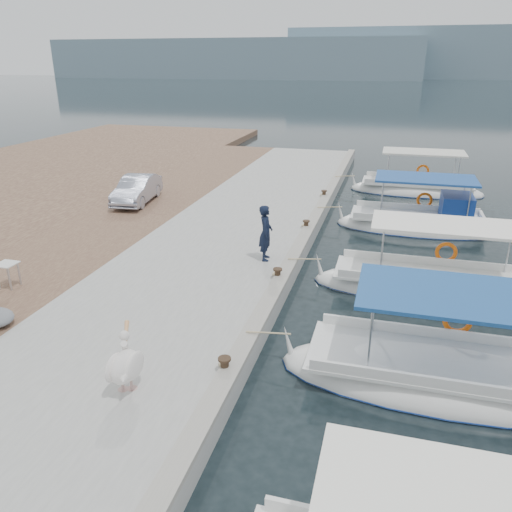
{
  "coord_description": "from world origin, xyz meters",
  "views": [
    {
      "loc": [
        2.65,
        -11.98,
        6.67
      ],
      "look_at": [
        -1.0,
        1.41,
        1.2
      ],
      "focal_mm": 35.0,
      "sensor_mm": 36.0,
      "label": 1
    }
  ],
  "objects_px": {
    "fishing_caique_d": "(419,225)",
    "fishing_caique_e": "(416,191)",
    "parked_car": "(137,189)",
    "fisherman": "(266,233)",
    "fishing_caique_b": "(443,380)",
    "fishing_caique_c": "(435,289)",
    "pelican": "(125,365)"
  },
  "relations": [
    {
      "from": "fishing_caique_d",
      "to": "fishing_caique_e",
      "type": "height_order",
      "value": "same"
    },
    {
      "from": "parked_car",
      "to": "fisherman",
      "type": "bearing_deg",
      "value": -43.22
    },
    {
      "from": "fishing_caique_b",
      "to": "fishing_caique_c",
      "type": "bearing_deg",
      "value": 88.81
    },
    {
      "from": "fishing_caique_c",
      "to": "fisherman",
      "type": "relative_size",
      "value": 4.02
    },
    {
      "from": "fishing_caique_c",
      "to": "parked_car",
      "type": "relative_size",
      "value": 2.0
    },
    {
      "from": "fishing_caique_b",
      "to": "fishing_caique_e",
      "type": "bearing_deg",
      "value": 90.47
    },
    {
      "from": "fishing_caique_b",
      "to": "parked_car",
      "type": "bearing_deg",
      "value": 141.07
    },
    {
      "from": "fishing_caique_d",
      "to": "fishing_caique_e",
      "type": "relative_size",
      "value": 0.95
    },
    {
      "from": "fishing_caique_e",
      "to": "fisherman",
      "type": "xyz_separation_m",
      "value": [
        -5.14,
        -12.62,
        1.3
      ]
    },
    {
      "from": "fishing_caique_c",
      "to": "pelican",
      "type": "xyz_separation_m",
      "value": [
        -6.33,
        -7.4,
        0.96
      ]
    },
    {
      "from": "fishing_caique_b",
      "to": "fishing_caique_c",
      "type": "height_order",
      "value": "same"
    },
    {
      "from": "fishing_caique_e",
      "to": "parked_car",
      "type": "bearing_deg",
      "value": -150.02
    },
    {
      "from": "fishing_caique_d",
      "to": "fishing_caique_e",
      "type": "xyz_separation_m",
      "value": [
        0.05,
        6.46,
        -0.07
      ]
    },
    {
      "from": "fishing_caique_c",
      "to": "fishing_caique_e",
      "type": "xyz_separation_m",
      "value": [
        -0.25,
        12.75,
        -0.0
      ]
    },
    {
      "from": "pelican",
      "to": "fishing_caique_e",
      "type": "bearing_deg",
      "value": 73.2
    },
    {
      "from": "fishing_caique_d",
      "to": "pelican",
      "type": "xyz_separation_m",
      "value": [
        -6.03,
        -13.7,
        0.89
      ]
    },
    {
      "from": "fishing_caique_b",
      "to": "pelican",
      "type": "distance_m",
      "value": 6.81
    },
    {
      "from": "pelican",
      "to": "fisherman",
      "type": "xyz_separation_m",
      "value": [
        0.95,
        7.54,
        0.34
      ]
    },
    {
      "from": "fishing_caique_e",
      "to": "fisherman",
      "type": "height_order",
      "value": "fisherman"
    },
    {
      "from": "fishing_caique_d",
      "to": "fisherman",
      "type": "relative_size",
      "value": 3.58
    },
    {
      "from": "pelican",
      "to": "fisherman",
      "type": "distance_m",
      "value": 7.6
    },
    {
      "from": "pelican",
      "to": "fishing_caique_d",
      "type": "bearing_deg",
      "value": 66.22
    },
    {
      "from": "fishing_caique_d",
      "to": "pelican",
      "type": "bearing_deg",
      "value": -113.78
    },
    {
      "from": "fishing_caique_e",
      "to": "pelican",
      "type": "relative_size",
      "value": 4.84
    },
    {
      "from": "parked_car",
      "to": "fishing_caique_b",
      "type": "bearing_deg",
      "value": -46.6
    },
    {
      "from": "fishing_caique_c",
      "to": "fisherman",
      "type": "distance_m",
      "value": 5.54
    },
    {
      "from": "pelican",
      "to": "fishing_caique_b",
      "type": "bearing_deg",
      "value": 22.43
    },
    {
      "from": "fishing_caique_b",
      "to": "fishing_caique_d",
      "type": "relative_size",
      "value": 1.09
    },
    {
      "from": "fishing_caique_c",
      "to": "fishing_caique_d",
      "type": "distance_m",
      "value": 6.3
    },
    {
      "from": "fishing_caique_b",
      "to": "fisherman",
      "type": "xyz_separation_m",
      "value": [
        -5.28,
        4.96,
        1.3
      ]
    },
    {
      "from": "fishing_caique_b",
      "to": "fishing_caique_c",
      "type": "distance_m",
      "value": 4.83
    },
    {
      "from": "fishing_caique_b",
      "to": "fishing_caique_e",
      "type": "height_order",
      "value": "same"
    }
  ]
}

